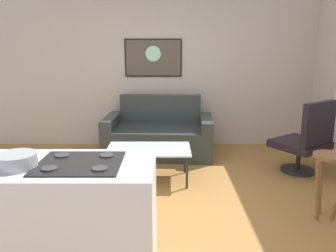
# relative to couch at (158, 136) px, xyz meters

# --- Properties ---
(ground) EXTENTS (6.40, 6.40, 0.04)m
(ground) POSITION_rel_couch_xyz_m (0.08, -1.83, -0.33)
(ground) COLOR olive
(back_wall) EXTENTS (6.40, 0.05, 2.80)m
(back_wall) POSITION_rel_couch_xyz_m (0.08, 0.59, 1.09)
(back_wall) COLOR #B9AA9C
(back_wall) RESTS_ON ground
(couch) EXTENTS (1.78, 1.01, 0.94)m
(couch) POSITION_rel_couch_xyz_m (0.00, 0.00, 0.00)
(couch) COLOR #29302F
(couch) RESTS_ON ground
(coffee_table) EXTENTS (1.09, 0.63, 0.44)m
(coffee_table) POSITION_rel_couch_xyz_m (-0.10, -1.11, 0.10)
(coffee_table) COLOR silver
(coffee_table) RESTS_ON ground
(armchair) EXTENTS (0.90, 0.89, 1.04)m
(armchair) POSITION_rel_couch_xyz_m (2.05, -0.87, 0.18)
(armchair) COLOR black
(armchair) RESTS_ON ground
(bar_stool) EXTENTS (0.37, 0.36, 0.70)m
(bar_stool) POSITION_rel_couch_xyz_m (1.77, -2.12, 0.23)
(bar_stool) COLOR brown
(bar_stool) RESTS_ON ground
(kitchen_counter) EXTENTS (1.67, 0.70, 0.95)m
(kitchen_counter) POSITION_rel_couch_xyz_m (-0.78, -3.03, 0.16)
(kitchen_counter) COLOR white
(kitchen_counter) RESTS_ON ground
(mixing_bowl) EXTENTS (0.28, 0.28, 0.10)m
(mixing_bowl) POSITION_rel_couch_xyz_m (-0.90, -3.10, 0.67)
(mixing_bowl) COLOR #8C9599
(mixing_bowl) RESTS_ON kitchen_counter
(wall_painting) EXTENTS (0.98, 0.03, 0.64)m
(wall_painting) POSITION_rel_couch_xyz_m (-0.10, 0.55, 1.23)
(wall_painting) COLOR black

